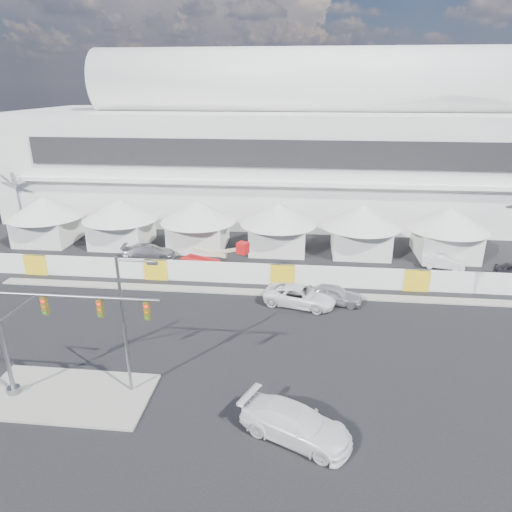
# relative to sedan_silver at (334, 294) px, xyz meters

# --- Properties ---
(ground) EXTENTS (160.00, 160.00, 0.00)m
(ground) POSITION_rel_sedan_silver_xyz_m (-10.50, -11.19, -0.81)
(ground) COLOR black
(ground) RESTS_ON ground
(median_island) EXTENTS (10.00, 5.00, 0.15)m
(median_island) POSITION_rel_sedan_silver_xyz_m (-16.50, -14.19, -0.73)
(median_island) COLOR gray
(median_island) RESTS_ON ground
(far_curb) EXTENTS (80.00, 1.20, 0.12)m
(far_curb) POSITION_rel_sedan_silver_xyz_m (9.50, 1.31, -0.75)
(far_curb) COLOR gray
(far_curb) RESTS_ON ground
(stadium) EXTENTS (80.00, 24.80, 21.98)m
(stadium) POSITION_rel_sedan_silver_xyz_m (-1.79, 30.32, 8.64)
(stadium) COLOR silver
(stadium) RESTS_ON ground
(tent_row) EXTENTS (53.40, 8.40, 5.40)m
(tent_row) POSITION_rel_sedan_silver_xyz_m (-10.00, 12.81, 2.34)
(tent_row) COLOR silver
(tent_row) RESTS_ON ground
(hoarding_fence) EXTENTS (70.00, 0.25, 2.00)m
(hoarding_fence) POSITION_rel_sedan_silver_xyz_m (-4.50, 3.31, 0.19)
(hoarding_fence) COLOR white
(hoarding_fence) RESTS_ON ground
(sedan_silver) EXTENTS (2.70, 5.01, 1.62)m
(sedan_silver) POSITION_rel_sedan_silver_xyz_m (0.00, 0.00, 0.00)
(sedan_silver) COLOR silver
(sedan_silver) RESTS_ON ground
(pickup_curb) EXTENTS (4.04, 6.47, 1.67)m
(pickup_curb) POSITION_rel_sedan_silver_xyz_m (-2.83, -0.65, 0.03)
(pickup_curb) COLOR white
(pickup_curb) RESTS_ON ground
(pickup_near) EXTENTS (4.73, 6.54, 1.76)m
(pickup_near) POSITION_rel_sedan_silver_xyz_m (-2.82, -16.11, 0.07)
(pickup_near) COLOR white
(pickup_near) RESTS_ON ground
(lot_car_a) EXTENTS (2.26, 4.27, 1.34)m
(lot_car_a) POSITION_rel_sedan_silver_xyz_m (11.40, 9.07, -0.14)
(lot_car_a) COLOR silver
(lot_car_a) RESTS_ON ground
(lot_car_c) EXTENTS (2.91, 5.72, 1.59)m
(lot_car_c) POSITION_rel_sedan_silver_xyz_m (-18.96, 8.52, -0.01)
(lot_car_c) COLOR #A4A5A9
(lot_car_c) RESTS_ON ground
(traffic_mast) EXTENTS (9.84, 0.74, 7.60)m
(traffic_mast) POSITION_rel_sedan_silver_xyz_m (-17.66, -14.39, 3.55)
(traffic_mast) COLOR slate
(traffic_mast) RESTS_ON median_island
(streetlight_median) EXTENTS (2.39, 0.24, 8.63)m
(streetlight_median) POSITION_rel_sedan_silver_xyz_m (-12.58, -13.36, 4.30)
(streetlight_median) COLOR gray
(streetlight_median) RESTS_ON median_island
(boom_lift) EXTENTS (7.67, 3.04, 3.75)m
(boom_lift) POSITION_rel_sedan_silver_xyz_m (-12.14, 6.06, 0.20)
(boom_lift) COLOR red
(boom_lift) RESTS_ON ground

